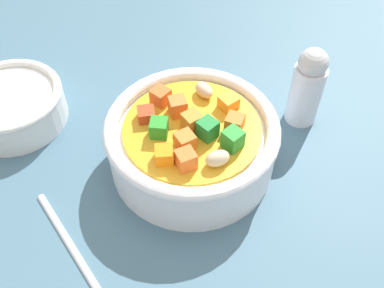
# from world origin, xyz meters

# --- Properties ---
(ground_plane) EXTENTS (1.40, 1.40, 0.02)m
(ground_plane) POSITION_xyz_m (0.00, 0.00, -0.01)
(ground_plane) COLOR #42667A
(soup_bowl_main) EXTENTS (0.16, 0.16, 0.07)m
(soup_bowl_main) POSITION_xyz_m (-0.00, 0.00, 0.03)
(soup_bowl_main) COLOR white
(soup_bowl_main) RESTS_ON ground_plane
(side_bowl_small) EXTENTS (0.11, 0.11, 0.04)m
(side_bowl_small) POSITION_xyz_m (0.19, -0.01, 0.02)
(side_bowl_small) COLOR white
(side_bowl_small) RESTS_ON ground_plane
(pepper_shaker) EXTENTS (0.03, 0.03, 0.09)m
(pepper_shaker) POSITION_xyz_m (-0.09, -0.09, 0.04)
(pepper_shaker) COLOR silver
(pepper_shaker) RESTS_ON ground_plane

